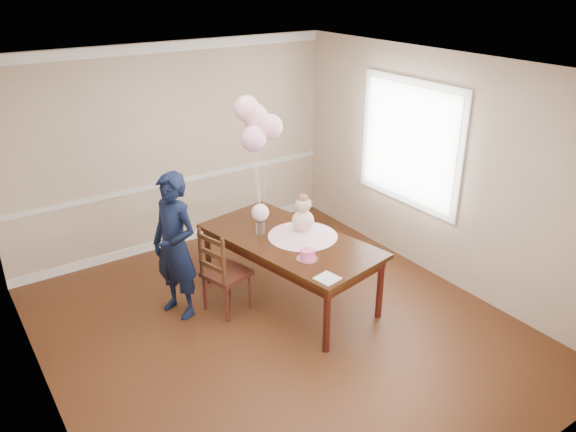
{
  "coord_description": "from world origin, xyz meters",
  "views": [
    {
      "loc": [
        -2.7,
        -4.14,
        3.53
      ],
      "look_at": [
        0.4,
        0.45,
        1.05
      ],
      "focal_mm": 35.0,
      "sensor_mm": 36.0,
      "label": 1
    }
  ],
  "objects": [
    {
      "name": "wall_back",
      "position": [
        0.0,
        2.5,
        1.35
      ],
      "size": [
        4.5,
        0.02,
        2.7
      ],
      "primitive_type": "cube",
      "color": "tan",
      "rests_on": "floor"
    },
    {
      "name": "balloon_ribbon_b",
      "position": [
        0.48,
        1.01,
        1.26
      ],
      "size": [
        0.11,
        0.04,
        0.96
      ],
      "primitive_type": "cylinder",
      "rotation": [
        0.05,
        0.1,
        0.19
      ],
      "color": "silver",
      "rests_on": "balloon_weight"
    },
    {
      "name": "floor",
      "position": [
        0.0,
        0.0,
        0.0
      ],
      "size": [
        4.5,
        5.0,
        0.0
      ],
      "primitive_type": "cube",
      "color": "#361B0D",
      "rests_on": "ground"
    },
    {
      "name": "balloon_a",
      "position": [
        0.32,
        1.0,
        1.8
      ],
      "size": [
        0.29,
        0.29,
        0.29
      ],
      "primitive_type": "sphere",
      "color": "#FBB1D3",
      "rests_on": "balloon_ribbon_a"
    },
    {
      "name": "chair_slat_top",
      "position": [
        -0.45,
        0.61,
        0.93
      ],
      "size": [
        0.13,
        0.39,
        0.05
      ],
      "primitive_type": "cube",
      "rotation": [
        0.0,
        0.0,
        0.27
      ],
      "color": "#331C0D",
      "rests_on": "dining_chair_seat"
    },
    {
      "name": "balloon_ribbon_d",
      "position": [
        0.37,
        1.08,
        1.37
      ],
      "size": [
        0.1,
        0.09,
        1.16
      ],
      "primitive_type": "cylinder",
      "rotation": [
        -0.09,
        -0.07,
        0.19
      ],
      "color": "white",
      "rests_on": "balloon_weight"
    },
    {
      "name": "dining_table_top",
      "position": [
        0.43,
        0.45,
        0.74
      ],
      "size": [
        1.39,
        2.21,
        0.05
      ],
      "primitive_type": "cube",
      "rotation": [
        0.0,
        0.0,
        0.19
      ],
      "color": "black",
      "rests_on": "table_leg_fl"
    },
    {
      "name": "napkin",
      "position": [
        0.24,
        -0.48,
        0.78
      ],
      "size": [
        0.24,
        0.24,
        0.01
      ],
      "primitive_type": "cube",
      "rotation": [
        0.0,
        0.0,
        0.19
      ],
      "color": "silver",
      "rests_on": "dining_table_top"
    },
    {
      "name": "baby_head",
      "position": [
        0.59,
        0.43,
        1.15
      ],
      "size": [
        0.17,
        0.17,
        0.17
      ],
      "primitive_type": "sphere",
      "color": "#D9AC95",
      "rests_on": "baby_torso"
    },
    {
      "name": "chair_back_post_l",
      "position": [
        -0.41,
        0.44,
        0.73
      ],
      "size": [
        0.05,
        0.05,
        0.55
      ],
      "primitive_type": "cylinder",
      "rotation": [
        0.0,
        0.0,
        0.27
      ],
      "color": "#3A210F",
      "rests_on": "dining_chair_seat"
    },
    {
      "name": "chair_leg_br",
      "position": [
        -0.14,
        0.88,
        0.21
      ],
      "size": [
        0.05,
        0.05,
        0.43
      ],
      "primitive_type": "cylinder",
      "rotation": [
        0.0,
        0.0,
        0.27
      ],
      "color": "#3D1410",
      "rests_on": "floor"
    },
    {
      "name": "chair_rail_trim",
      "position": [
        0.0,
        2.49,
        0.9
      ],
      "size": [
        4.5,
        0.02,
        0.07
      ],
      "primitive_type": "cube",
      "color": "silver",
      "rests_on": "wall_back"
    },
    {
      "name": "balloon_b",
      "position": [
        0.53,
        0.99,
        1.9
      ],
      "size": [
        0.29,
        0.29,
        0.29
      ],
      "primitive_type": "sphere",
      "color": "#F0AABE",
      "rests_on": "balloon_ribbon_b"
    },
    {
      "name": "chair_back_post_r",
      "position": [
        -0.5,
        0.78,
        0.73
      ],
      "size": [
        0.05,
        0.05,
        0.55
      ],
      "primitive_type": "cylinder",
      "rotation": [
        0.0,
        0.0,
        0.27
      ],
      "color": "#32170D",
      "rests_on": "dining_chair_seat"
    },
    {
      "name": "cake_platter",
      "position": [
        0.31,
        -0.04,
        0.77
      ],
      "size": [
        0.26,
        0.26,
        0.01
      ],
      "primitive_type": "cylinder",
      "rotation": [
        0.0,
        0.0,
        0.19
      ],
      "color": "silver",
      "rests_on": "dining_table_top"
    },
    {
      "name": "dining_chair_seat",
      "position": [
        -0.26,
        0.66,
        0.45
      ],
      "size": [
        0.53,
        0.53,
        0.05
      ],
      "primitive_type": "cube",
      "rotation": [
        0.0,
        0.0,
        0.27
      ],
      "color": "#37160F",
      "rests_on": "chair_leg_fl"
    },
    {
      "name": "table_leg_fr",
      "position": [
        1.03,
        -0.4,
        0.36
      ],
      "size": [
        0.08,
        0.08,
        0.72
      ],
      "primitive_type": "cylinder",
      "rotation": [
        0.0,
        0.0,
        0.19
      ],
      "color": "black",
      "rests_on": "floor"
    },
    {
      "name": "cake_flower_a",
      "position": [
        0.31,
        -0.04,
        0.9
      ],
      "size": [
        0.03,
        0.03,
        0.03
      ],
      "primitive_type": "sphere",
      "color": "silver",
      "rests_on": "birthday_cake"
    },
    {
      "name": "baby_hair",
      "position": [
        0.59,
        0.43,
        1.21
      ],
      "size": [
        0.12,
        0.12,
        0.12
      ],
      "primitive_type": "sphere",
      "color": "brown",
      "rests_on": "baby_head"
    },
    {
      "name": "window_blinds",
      "position": [
        2.21,
        0.5,
        1.55
      ],
      "size": [
        0.01,
        1.5,
        1.4
      ],
      "primitive_type": "cube",
      "color": "white",
      "rests_on": "wall_right"
    },
    {
      "name": "window_frame",
      "position": [
        2.23,
        0.5,
        1.55
      ],
      "size": [
        0.02,
        1.66,
        1.56
      ],
      "primitive_type": "cube",
      "color": "white",
      "rests_on": "wall_right"
    },
    {
      "name": "chair_slat_mid",
      "position": [
        -0.45,
        0.61,
        0.77
      ],
      "size": [
        0.13,
        0.39,
        0.05
      ],
      "primitive_type": "cube",
      "rotation": [
        0.0,
        0.0,
        0.27
      ],
      "color": "#381D0F",
      "rests_on": "dining_chair_seat"
    },
    {
      "name": "wall_left",
      "position": [
        -2.25,
        0.0,
        1.35
      ],
      "size": [
        0.02,
        5.0,
        2.7
      ],
      "primitive_type": "cube",
      "color": "tan",
      "rests_on": "floor"
    },
    {
      "name": "chair_slat_low",
      "position": [
        -0.45,
        0.61,
        0.61
      ],
      "size": [
        0.13,
        0.39,
        0.05
      ],
      "primitive_type": "cube",
      "rotation": [
        0.0,
        0.0,
        0.27
      ],
      "color": "#3E2211",
      "rests_on": "dining_chair_seat"
    },
    {
      "name": "crown_molding",
      "position": [
        0.0,
        2.49,
        2.63
      ],
      "size": [
        4.5,
        0.02,
        0.12
      ],
      "primitive_type": "cube",
      "color": "white",
      "rests_on": "wall_back"
    },
    {
      "name": "table_leg_bl",
      "position": [
        -0.17,
        1.3,
        0.36
      ],
      "size": [
        0.08,
        0.08,
        0.72
      ],
      "primitive_type": "cylinder",
      "rotation": [
        0.0,
        0.0,
        0.19
      ],
      "color": "black",
      "rests_on": "floor"
    },
    {
      "name": "birthday_cake",
      "position": [
        0.31,
        -0.04,
        0.83
      ],
      "size": [
        0.18,
        0.18,
        0.1
      ],
      "primitive_type": "cylinder",
      "rotation": [
        0.0,
        0.0,
        0.19
      ],
      "color": "#FF508A",
      "rests_on": "cake_platter"
    },
    {
      "name": "cake_flower_b",
      "position": [
        0.34,
        -0.02,
        0.9
      ],
      "size": [
        0.03,
        0.03,
        0.03
      ],
      "primitive_type": "sphere",
      "color": "white",
      "rests_on": "birthday_cake"
    },
    {
      "name": "rose_vase_near",
      "position": [
        0.22,
        0.72,
        0.85
      ],
      "size": [
        0.12,
        0.12,
        0.16
      ],
      "primitive_type": "cylinder",
      "rotation": [
        0.0,
        0.0,
        0.19
      ],
      "color": "silver",
      "rests_on": "dining_table_top"
    },
    {
      "name": "chair_leg_fr",
      "position": [
        -0.04,
        0.54,
        0.21
      ],
      "size": [
        0.05,
        0.05,
        0.43
      ],
      "primitive_type": "cylinder",
      "rotation": [
        0.0,
        0.0,
        0.27
      ],
      "color": "#391B0F",
      "rests_on": "floor"
    },
    {
      "name": "wall_right",
      "position": [
        2.25,
        0.0,
        1.35
      ],
      "size": [
        0.02,
        5.0,
        2.7
      ],
      "primitive_type": "cube",
      "color": "tan",
      "rests_on": "floor"
    },
    {
      "name": "balloon_c",
      "position": [
        0.42,
        1.13,
        2.0
      ],
      "size": [
        0.29,
        0.29,
        0.29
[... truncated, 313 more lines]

